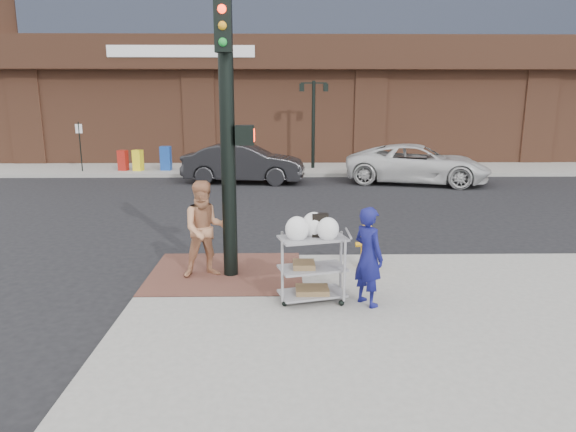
{
  "coord_description": "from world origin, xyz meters",
  "views": [
    {
      "loc": [
        0.39,
        -8.21,
        3.3
      ],
      "look_at": [
        0.55,
        0.82,
        1.25
      ],
      "focal_mm": 32.0,
      "sensor_mm": 36.0,
      "label": 1
    }
  ],
  "objects_px": {
    "woman_blue": "(368,256)",
    "fire_hydrant": "(366,245)",
    "traffic_signal_pole": "(228,128)",
    "minivan_white": "(417,164)",
    "lamp_post": "(313,115)",
    "utility_cart": "(313,262)",
    "pedestrian_tan": "(206,229)",
    "sedan_dark": "(244,163)"
  },
  "relations": [
    {
      "from": "woman_blue",
      "to": "fire_hydrant",
      "type": "relative_size",
      "value": 1.8
    },
    {
      "from": "traffic_signal_pole",
      "to": "minivan_white",
      "type": "bearing_deg",
      "value": 60.75
    },
    {
      "from": "lamp_post",
      "to": "woman_blue",
      "type": "height_order",
      "value": "lamp_post"
    },
    {
      "from": "utility_cart",
      "to": "pedestrian_tan",
      "type": "bearing_deg",
      "value": 146.27
    },
    {
      "from": "lamp_post",
      "to": "fire_hydrant",
      "type": "bearing_deg",
      "value": -89.81
    },
    {
      "from": "traffic_signal_pole",
      "to": "utility_cart",
      "type": "xyz_separation_m",
      "value": [
        1.39,
        -1.26,
        -2.04
      ]
    },
    {
      "from": "traffic_signal_pole",
      "to": "lamp_post",
      "type": "bearing_deg",
      "value": 80.76
    },
    {
      "from": "traffic_signal_pole",
      "to": "fire_hydrant",
      "type": "height_order",
      "value": "traffic_signal_pole"
    },
    {
      "from": "woman_blue",
      "to": "utility_cart",
      "type": "relative_size",
      "value": 1.1
    },
    {
      "from": "lamp_post",
      "to": "fire_hydrant",
      "type": "height_order",
      "value": "lamp_post"
    },
    {
      "from": "sedan_dark",
      "to": "minivan_white",
      "type": "xyz_separation_m",
      "value": [
        7.0,
        -0.24,
        -0.02
      ]
    },
    {
      "from": "traffic_signal_pole",
      "to": "pedestrian_tan",
      "type": "bearing_deg",
      "value": -176.92
    },
    {
      "from": "utility_cart",
      "to": "fire_hydrant",
      "type": "xyz_separation_m",
      "value": [
        1.13,
        1.65,
        -0.2
      ]
    },
    {
      "from": "pedestrian_tan",
      "to": "fire_hydrant",
      "type": "xyz_separation_m",
      "value": [
        2.98,
        0.41,
        -0.43
      ]
    },
    {
      "from": "pedestrian_tan",
      "to": "utility_cart",
      "type": "bearing_deg",
      "value": -49.51
    },
    {
      "from": "woman_blue",
      "to": "pedestrian_tan",
      "type": "bearing_deg",
      "value": 29.57
    },
    {
      "from": "sedan_dark",
      "to": "fire_hydrant",
      "type": "bearing_deg",
      "value": -158.42
    },
    {
      "from": "utility_cart",
      "to": "sedan_dark",
      "type": "bearing_deg",
      "value": 98.52
    },
    {
      "from": "traffic_signal_pole",
      "to": "pedestrian_tan",
      "type": "relative_size",
      "value": 2.84
    },
    {
      "from": "pedestrian_tan",
      "to": "fire_hydrant",
      "type": "height_order",
      "value": "pedestrian_tan"
    },
    {
      "from": "sedan_dark",
      "to": "lamp_post",
      "type": "bearing_deg",
      "value": -34.61
    },
    {
      "from": "sedan_dark",
      "to": "fire_hydrant",
      "type": "xyz_separation_m",
      "value": [
        3.08,
        -11.36,
        -0.2
      ]
    },
    {
      "from": "minivan_white",
      "to": "traffic_signal_pole",
      "type": "bearing_deg",
      "value": 167.0
    },
    {
      "from": "pedestrian_tan",
      "to": "utility_cart",
      "type": "distance_m",
      "value": 2.24
    },
    {
      "from": "utility_cart",
      "to": "minivan_white",
      "type": "bearing_deg",
      "value": 68.42
    },
    {
      "from": "sedan_dark",
      "to": "utility_cart",
      "type": "relative_size",
      "value": 3.4
    },
    {
      "from": "lamp_post",
      "to": "sedan_dark",
      "type": "distance_m",
      "value": 4.96
    },
    {
      "from": "woman_blue",
      "to": "lamp_post",
      "type": "bearing_deg",
      "value": -34.08
    },
    {
      "from": "lamp_post",
      "to": "pedestrian_tan",
      "type": "relative_size",
      "value": 2.28
    },
    {
      "from": "minivan_white",
      "to": "utility_cart",
      "type": "relative_size",
      "value": 3.95
    },
    {
      "from": "traffic_signal_pole",
      "to": "fire_hydrant",
      "type": "relative_size",
      "value": 5.74
    },
    {
      "from": "traffic_signal_pole",
      "to": "fire_hydrant",
      "type": "xyz_separation_m",
      "value": [
        2.53,
        0.39,
        -2.24
      ]
    },
    {
      "from": "traffic_signal_pole",
      "to": "pedestrian_tan",
      "type": "xyz_separation_m",
      "value": [
        -0.46,
        -0.02,
        -1.8
      ]
    },
    {
      "from": "woman_blue",
      "to": "utility_cart",
      "type": "bearing_deg",
      "value": 46.68
    },
    {
      "from": "pedestrian_tan",
      "to": "sedan_dark",
      "type": "height_order",
      "value": "pedestrian_tan"
    },
    {
      "from": "woman_blue",
      "to": "minivan_white",
      "type": "relative_size",
      "value": 0.28
    },
    {
      "from": "pedestrian_tan",
      "to": "minivan_white",
      "type": "distance_m",
      "value": 13.44
    },
    {
      "from": "traffic_signal_pole",
      "to": "sedan_dark",
      "type": "relative_size",
      "value": 1.03
    },
    {
      "from": "woman_blue",
      "to": "minivan_white",
      "type": "xyz_separation_m",
      "value": [
        4.19,
        12.91,
        -0.15
      ]
    },
    {
      "from": "lamp_post",
      "to": "utility_cart",
      "type": "bearing_deg",
      "value": -93.76
    },
    {
      "from": "woman_blue",
      "to": "traffic_signal_pole",
      "type": "bearing_deg",
      "value": 24.59
    },
    {
      "from": "traffic_signal_pole",
      "to": "pedestrian_tan",
      "type": "height_order",
      "value": "traffic_signal_pole"
    }
  ]
}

